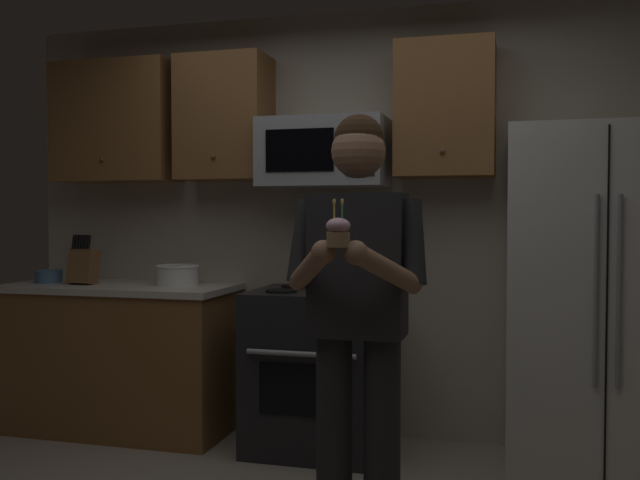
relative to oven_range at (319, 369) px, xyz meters
name	(u,v)px	position (x,y,z in m)	size (l,w,h in m)	color
wall_back	(359,224)	(0.15, 0.39, 0.84)	(4.40, 0.10, 2.60)	#B7AD99
oven_range	(319,369)	(0.00, 0.00, 0.00)	(0.76, 0.70, 0.93)	black
microwave	(324,153)	(0.00, 0.12, 1.26)	(0.74, 0.41, 0.40)	#9EA0A5
refrigerator	(598,303)	(1.50, -0.04, 0.44)	(0.90, 0.75, 1.80)	white
cabinet_row_upper	(236,118)	(-0.57, 0.17, 1.49)	(2.78, 0.36, 0.76)	brown
counter_left	(121,357)	(-1.30, 0.02, 0.00)	(1.44, 0.66, 0.92)	brown
knife_block	(83,266)	(-1.53, -0.03, 0.58)	(0.16, 0.15, 0.32)	brown
bowl_large_white	(177,275)	(-0.93, 0.06, 0.52)	(0.27, 0.27, 0.13)	white
bowl_small_colored	(49,276)	(-1.80, 0.00, 0.50)	(0.17, 0.17, 0.08)	#4C7299
person	(358,303)	(0.47, -1.12, 0.53)	(0.60, 0.48, 1.76)	#262628
cupcake	(338,232)	(0.47, -1.44, 0.83)	(0.09, 0.09, 0.17)	#A87F56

